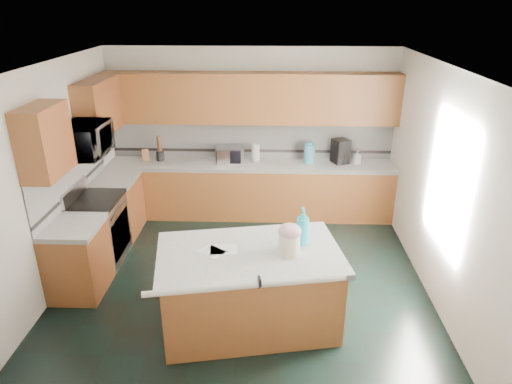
{
  "coord_description": "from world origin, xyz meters",
  "views": [
    {
      "loc": [
        0.34,
        -4.93,
        3.38
      ],
      "look_at": [
        0.15,
        0.35,
        1.12
      ],
      "focal_mm": 32.0,
      "sensor_mm": 36.0,
      "label": 1
    }
  ],
  "objects_px": {
    "knife_block": "(145,155)",
    "coffee_maker": "(340,151)",
    "toaster_oven": "(229,154)",
    "island_base": "(250,291)",
    "island_top": "(249,254)",
    "treat_jar": "(289,244)",
    "soap_bottle_island": "(303,226)"
  },
  "relations": [
    {
      "from": "island_base",
      "to": "coffee_maker",
      "type": "relative_size",
      "value": 4.73
    },
    {
      "from": "island_top",
      "to": "knife_block",
      "type": "distance_m",
      "value": 3.38
    },
    {
      "from": "island_top",
      "to": "knife_block",
      "type": "xyz_separation_m",
      "value": [
        -1.84,
        2.83,
        0.13
      ]
    },
    {
      "from": "island_top",
      "to": "island_base",
      "type": "bearing_deg",
      "value": 0.0
    },
    {
      "from": "soap_bottle_island",
      "to": "toaster_oven",
      "type": "distance_m",
      "value": 2.83
    },
    {
      "from": "treat_jar",
      "to": "knife_block",
      "type": "xyz_separation_m",
      "value": [
        -2.25,
        2.86,
        -0.02
      ]
    },
    {
      "from": "toaster_oven",
      "to": "coffee_maker",
      "type": "height_order",
      "value": "coffee_maker"
    },
    {
      "from": "island_base",
      "to": "coffee_maker",
      "type": "xyz_separation_m",
      "value": [
        1.32,
        2.86,
        0.68
      ]
    },
    {
      "from": "knife_block",
      "to": "coffee_maker",
      "type": "bearing_deg",
      "value": -20.97
    },
    {
      "from": "treat_jar",
      "to": "toaster_oven",
      "type": "height_order",
      "value": "toaster_oven"
    },
    {
      "from": "island_top",
      "to": "coffee_maker",
      "type": "bearing_deg",
      "value": 54.99
    },
    {
      "from": "island_top",
      "to": "knife_block",
      "type": "bearing_deg",
      "value": 112.67
    },
    {
      "from": "toaster_oven",
      "to": "island_base",
      "type": "bearing_deg",
      "value": -93.5
    },
    {
      "from": "island_top",
      "to": "treat_jar",
      "type": "height_order",
      "value": "treat_jar"
    },
    {
      "from": "island_top",
      "to": "toaster_oven",
      "type": "height_order",
      "value": "toaster_oven"
    },
    {
      "from": "island_base",
      "to": "island_top",
      "type": "relative_size",
      "value": 0.95
    },
    {
      "from": "knife_block",
      "to": "toaster_oven",
      "type": "relative_size",
      "value": 0.45
    },
    {
      "from": "treat_jar",
      "to": "coffee_maker",
      "type": "height_order",
      "value": "coffee_maker"
    },
    {
      "from": "toaster_oven",
      "to": "knife_block",
      "type": "bearing_deg",
      "value": 167.17
    },
    {
      "from": "island_base",
      "to": "island_top",
      "type": "bearing_deg",
      "value": 0.0
    },
    {
      "from": "island_top",
      "to": "soap_bottle_island",
      "type": "relative_size",
      "value": 4.57
    },
    {
      "from": "island_base",
      "to": "treat_jar",
      "type": "xyz_separation_m",
      "value": [
        0.41,
        -0.02,
        0.61
      ]
    },
    {
      "from": "treat_jar",
      "to": "coffee_maker",
      "type": "xyz_separation_m",
      "value": [
        0.91,
        2.89,
        0.08
      ]
    },
    {
      "from": "soap_bottle_island",
      "to": "coffee_maker",
      "type": "relative_size",
      "value": 1.09
    },
    {
      "from": "knife_block",
      "to": "toaster_oven",
      "type": "height_order",
      "value": "toaster_oven"
    },
    {
      "from": "knife_block",
      "to": "toaster_oven",
      "type": "xyz_separation_m",
      "value": [
        1.37,
        0.0,
        0.03
      ]
    },
    {
      "from": "island_base",
      "to": "coffee_maker",
      "type": "bearing_deg",
      "value": 54.99
    },
    {
      "from": "soap_bottle_island",
      "to": "knife_block",
      "type": "bearing_deg",
      "value": 128.41
    },
    {
      "from": "island_base",
      "to": "soap_bottle_island",
      "type": "distance_m",
      "value": 0.92
    },
    {
      "from": "toaster_oven",
      "to": "soap_bottle_island",
      "type": "bearing_deg",
      "value": -81.53
    },
    {
      "from": "treat_jar",
      "to": "knife_block",
      "type": "height_order",
      "value": "treat_jar"
    },
    {
      "from": "treat_jar",
      "to": "coffee_maker",
      "type": "distance_m",
      "value": 3.02
    }
  ]
}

